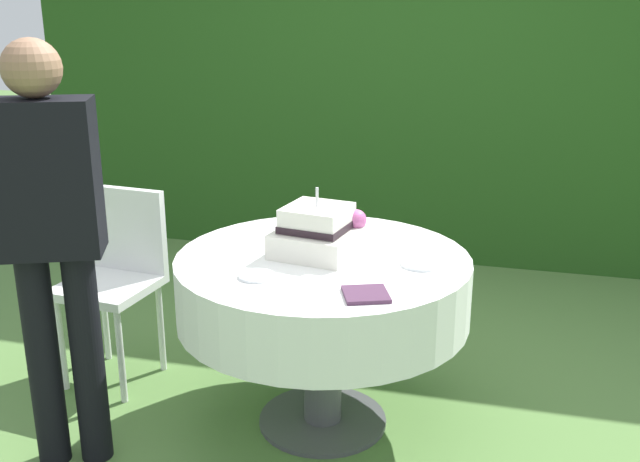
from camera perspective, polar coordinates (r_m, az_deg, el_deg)
The scene contains 9 objects.
ground_plane at distance 3.21m, azimuth 0.21°, elevation -14.69°, with size 20.00×20.00×0.00m, color #547A3D.
foliage_hedge at distance 5.10m, azimuth 7.29°, elevation 13.93°, with size 5.26×0.60×2.80m, color #234C19.
cake_table at distance 2.93m, azimuth 0.23°, elevation -4.57°, with size 1.17×1.17×0.75m.
wedding_cake at distance 2.88m, azimuth -0.11°, elevation -0.07°, with size 0.36×0.35×0.27m.
serving_plate_near at distance 2.80m, azimuth 7.89°, elevation -2.59°, with size 0.15×0.15×0.01m, color white.
serving_plate_far at distance 2.67m, azimuth -5.00°, elevation -3.52°, with size 0.13×0.13×0.01m, color white.
napkin_stack at distance 2.50m, azimuth 3.62°, elevation -4.97°, with size 0.15×0.15×0.01m, color #4C2D47.
garden_chair at distance 3.49m, azimuth -15.62°, elevation -2.69°, with size 0.44×0.44×0.89m.
standing_person at distance 2.75m, azimuth -20.35°, elevation -0.09°, with size 0.41×0.32×1.60m.
Camera 1 is at (0.68, -2.62, 1.71)m, focal length 40.84 mm.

